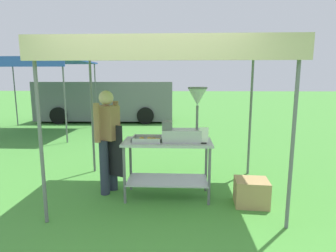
{
  "coord_description": "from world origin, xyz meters",
  "views": [
    {
      "loc": [
        0.39,
        -2.99,
        1.77
      ],
      "look_at": [
        0.2,
        1.16,
        1.07
      ],
      "focal_mm": 29.26,
      "sensor_mm": 36.0,
      "label": 1
    }
  ],
  "objects_px": {
    "donut_fryer": "(186,121)",
    "menu_sign": "(204,137)",
    "van_grey": "(107,101)",
    "stall_canopy": "(168,51)",
    "donut_tray": "(148,140)",
    "supply_crate": "(251,192)",
    "neighbour_tent": "(32,62)",
    "donut_cart": "(167,156)",
    "vendor": "(108,136)"
  },
  "relations": [
    {
      "from": "stall_canopy",
      "to": "van_grey",
      "type": "xyz_separation_m",
      "value": [
        -3.0,
        7.75,
        -1.29
      ]
    },
    {
      "from": "donut_cart",
      "to": "neighbour_tent",
      "type": "height_order",
      "value": "neighbour_tent"
    },
    {
      "from": "donut_cart",
      "to": "menu_sign",
      "type": "distance_m",
      "value": 0.64
    },
    {
      "from": "donut_tray",
      "to": "menu_sign",
      "type": "height_order",
      "value": "menu_sign"
    },
    {
      "from": "vendor",
      "to": "neighbour_tent",
      "type": "bearing_deg",
      "value": 127.78
    },
    {
      "from": "supply_crate",
      "to": "stall_canopy",
      "type": "bearing_deg",
      "value": 165.44
    },
    {
      "from": "donut_cart",
      "to": "menu_sign",
      "type": "relative_size",
      "value": 5.6
    },
    {
      "from": "donut_fryer",
      "to": "supply_crate",
      "type": "relative_size",
      "value": 1.62
    },
    {
      "from": "donut_fryer",
      "to": "van_grey",
      "type": "xyz_separation_m",
      "value": [
        -3.28,
        7.88,
        -0.31
      ]
    },
    {
      "from": "donut_tray",
      "to": "menu_sign",
      "type": "distance_m",
      "value": 0.82
    },
    {
      "from": "donut_tray",
      "to": "neighbour_tent",
      "type": "bearing_deg",
      "value": 131.29
    },
    {
      "from": "stall_canopy",
      "to": "donut_fryer",
      "type": "distance_m",
      "value": 1.04
    },
    {
      "from": "stall_canopy",
      "to": "menu_sign",
      "type": "distance_m",
      "value": 1.33
    },
    {
      "from": "supply_crate",
      "to": "van_grey",
      "type": "xyz_separation_m",
      "value": [
        -4.21,
        8.06,
        0.69
      ]
    },
    {
      "from": "donut_tray",
      "to": "menu_sign",
      "type": "relative_size",
      "value": 1.84
    },
    {
      "from": "vendor",
      "to": "van_grey",
      "type": "bearing_deg",
      "value": 105.07
    },
    {
      "from": "stall_canopy",
      "to": "donut_tray",
      "type": "bearing_deg",
      "value": -155.59
    },
    {
      "from": "donut_cart",
      "to": "donut_fryer",
      "type": "distance_m",
      "value": 0.61
    },
    {
      "from": "stall_canopy",
      "to": "donut_cart",
      "type": "distance_m",
      "value": 1.54
    },
    {
      "from": "donut_cart",
      "to": "donut_tray",
      "type": "bearing_deg",
      "value": -173.84
    },
    {
      "from": "vendor",
      "to": "donut_cart",
      "type": "bearing_deg",
      "value": -8.95
    },
    {
      "from": "donut_fryer",
      "to": "van_grey",
      "type": "height_order",
      "value": "van_grey"
    },
    {
      "from": "donut_tray",
      "to": "supply_crate",
      "type": "xyz_separation_m",
      "value": [
        1.49,
        -0.18,
        -0.71
      ]
    },
    {
      "from": "donut_fryer",
      "to": "vendor",
      "type": "distance_m",
      "value": 1.25
    },
    {
      "from": "stall_canopy",
      "to": "vendor",
      "type": "xyz_separation_m",
      "value": [
        -0.93,
        0.05,
        -1.27
      ]
    },
    {
      "from": "donut_tray",
      "to": "van_grey",
      "type": "bearing_deg",
      "value": 109.04
    },
    {
      "from": "donut_fryer",
      "to": "menu_sign",
      "type": "bearing_deg",
      "value": -25.81
    },
    {
      "from": "stall_canopy",
      "to": "van_grey",
      "type": "height_order",
      "value": "stall_canopy"
    },
    {
      "from": "menu_sign",
      "to": "vendor",
      "type": "xyz_separation_m",
      "value": [
        -1.45,
        0.3,
        -0.07
      ]
    },
    {
      "from": "vendor",
      "to": "van_grey",
      "type": "relative_size",
      "value": 0.28
    },
    {
      "from": "donut_tray",
      "to": "van_grey",
      "type": "xyz_separation_m",
      "value": [
        -2.72,
        7.88,
        -0.02
      ]
    },
    {
      "from": "donut_cart",
      "to": "supply_crate",
      "type": "xyz_separation_m",
      "value": [
        1.21,
        -0.22,
        -0.45
      ]
    },
    {
      "from": "donut_fryer",
      "to": "neighbour_tent",
      "type": "distance_m",
      "value": 7.03
    },
    {
      "from": "donut_cart",
      "to": "vendor",
      "type": "bearing_deg",
      "value": 171.05
    },
    {
      "from": "stall_canopy",
      "to": "donut_cart",
      "type": "xyz_separation_m",
      "value": [
        0.0,
        -0.1,
        -1.53
      ]
    },
    {
      "from": "menu_sign",
      "to": "van_grey",
      "type": "relative_size",
      "value": 0.04
    },
    {
      "from": "menu_sign",
      "to": "van_grey",
      "type": "bearing_deg",
      "value": 113.79
    },
    {
      "from": "stall_canopy",
      "to": "menu_sign",
      "type": "height_order",
      "value": "stall_canopy"
    },
    {
      "from": "donut_fryer",
      "to": "stall_canopy",
      "type": "bearing_deg",
      "value": 155.08
    },
    {
      "from": "neighbour_tent",
      "to": "stall_canopy",
      "type": "bearing_deg",
      "value": -46.14
    },
    {
      "from": "vendor",
      "to": "van_grey",
      "type": "distance_m",
      "value": 7.98
    },
    {
      "from": "van_grey",
      "to": "stall_canopy",
      "type": "bearing_deg",
      "value": -68.82
    },
    {
      "from": "donut_tray",
      "to": "donut_fryer",
      "type": "xyz_separation_m",
      "value": [
        0.56,
        0.0,
        0.29
      ]
    },
    {
      "from": "supply_crate",
      "to": "neighbour_tent",
      "type": "xyz_separation_m",
      "value": [
        -5.82,
        5.11,
        2.15
      ]
    },
    {
      "from": "menu_sign",
      "to": "supply_crate",
      "type": "bearing_deg",
      "value": -5.53
    },
    {
      "from": "donut_fryer",
      "to": "menu_sign",
      "type": "xyz_separation_m",
      "value": [
        0.25,
        -0.12,
        -0.21
      ]
    },
    {
      "from": "supply_crate",
      "to": "neighbour_tent",
      "type": "height_order",
      "value": "neighbour_tent"
    },
    {
      "from": "donut_tray",
      "to": "vendor",
      "type": "bearing_deg",
      "value": 164.66
    },
    {
      "from": "donut_fryer",
      "to": "donut_cart",
      "type": "bearing_deg",
      "value": 173.83
    },
    {
      "from": "vendor",
      "to": "supply_crate",
      "type": "height_order",
      "value": "vendor"
    }
  ]
}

